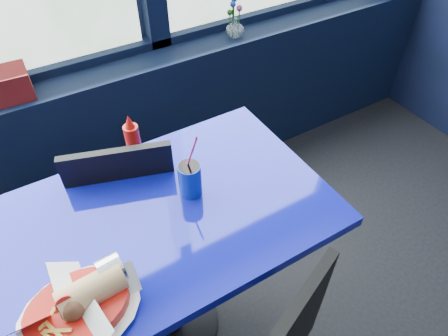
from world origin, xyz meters
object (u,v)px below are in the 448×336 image
Objects in this scene: flower_vase at (235,25)px; ketchup_bottle at (133,141)px; soda_cup at (190,179)px; near_table at (153,252)px; food_basket at (80,305)px; chair_near_back at (114,206)px.

flower_vase is 0.94m from ketchup_bottle.
near_table is at bearing -169.73° from soda_cup.
food_basket reaches higher than near_table.
soda_cup is at bearing -130.20° from flower_vase.
food_basket is at bearing -137.29° from flower_vase.
ketchup_bottle is at bearing 75.57° from food_basket.
flower_vase is (0.89, 0.50, 0.36)m from chair_near_back.
ketchup_bottle reaches higher than chair_near_back.
chair_near_back is 0.64m from food_basket.
chair_near_back is at bearing 126.08° from soda_cup.
near_table is 0.34m from chair_near_back.
chair_near_back is at bearing 96.49° from near_table.
soda_cup is (0.21, -0.29, 0.31)m from chair_near_back.
soda_cup reaches higher than near_table.
ketchup_bottle is (0.34, 0.48, 0.05)m from food_basket.
soda_cup is (0.18, 0.03, 0.25)m from near_table.
soda_cup reaches higher than flower_vase.
near_table is at bearing -106.31° from ketchup_bottle.
flower_vase reaches higher than chair_near_back.
flower_vase is 0.77× the size of soda_cup.
near_table is 6.02× the size of flower_vase.
food_basket is (-0.26, -0.20, 0.22)m from near_table.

